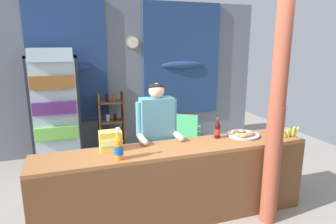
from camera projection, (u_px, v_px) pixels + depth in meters
ground_plane at (157, 188)px, 4.27m from camera, size 7.89×7.89×0.00m
back_wall_curtained at (129, 75)px, 5.66m from camera, size 5.23×0.22×2.81m
stall_counter at (180, 179)px, 3.32m from camera, size 3.16×0.54×0.90m
timber_post at (277, 111)px, 3.19m from camera, size 0.21×0.19×2.78m
drink_fridge at (55, 103)px, 4.84m from camera, size 0.76×0.76×1.97m
bottle_shelf_rack at (112, 123)px, 5.38m from camera, size 0.48×0.28×1.19m
plastic_lawn_chair at (187, 133)px, 5.20m from camera, size 0.61×0.61×0.86m
shopkeeper at (157, 130)px, 3.67m from camera, size 0.52×0.42×1.58m
soda_bottle_orange_soda at (118, 146)px, 2.95m from camera, size 0.09×0.09×0.33m
soda_bottle_cola at (217, 129)px, 3.62m from camera, size 0.07×0.07×0.26m
snack_box_instant_noodle at (111, 141)px, 3.21m from camera, size 0.24×0.16×0.22m
pastry_tray at (244, 134)px, 3.71m from camera, size 0.40×0.40×0.07m
banana_bunch at (291, 132)px, 3.69m from camera, size 0.27×0.06×0.16m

